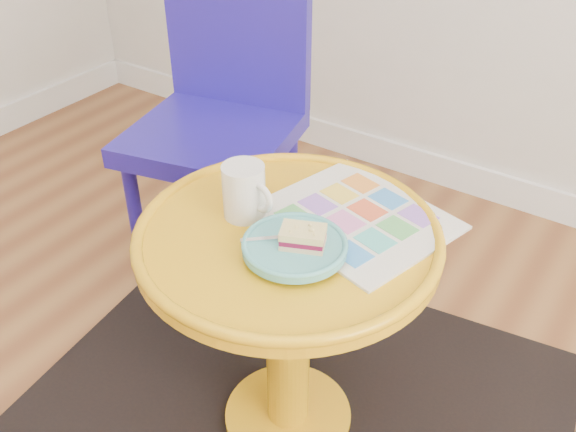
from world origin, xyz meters
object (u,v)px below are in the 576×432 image
Objects in this scene: chair at (223,106)px; newspaper at (356,217)px; mug at (245,190)px; plate at (295,247)px; side_table at (288,294)px.

chair is 2.74× the size of newspaper.
chair reaches higher than mug.
plate is at bearing -53.41° from chair.
side_table is at bearing -111.67° from newspaper.
plate is (0.05, -0.05, 0.18)m from side_table.
chair is 0.68m from newspaper.
plate is (-0.04, -0.17, 0.02)m from newspaper.
plate is at bearing -9.61° from mug.
side_table is 1.73× the size of newspaper.
chair reaches higher than plate.
plate is at bearing -46.33° from side_table.
chair is 7.77× the size of mug.
side_table is 4.92× the size of mug.
mug reaches higher than plate.
chair reaches higher than newspaper.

